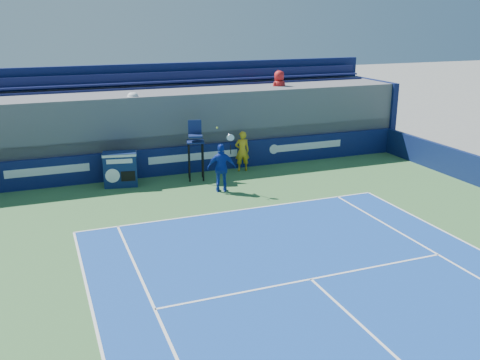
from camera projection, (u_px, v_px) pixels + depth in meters
name	position (u px, v px, depth m)	size (l,w,h in m)	color
ball_person	(242.00, 151.00, 23.36)	(0.65, 0.42, 1.77)	gold
back_hoarding	(194.00, 159.00, 23.23)	(20.40, 0.21, 1.20)	#0D174C
match_clock	(120.00, 168.00, 21.30)	(1.43, 0.95, 1.40)	#102050
umpire_chair	(195.00, 144.00, 21.92)	(0.84, 0.84, 2.48)	black
tennis_player	(222.00, 168.00, 20.56)	(1.19, 0.77, 2.57)	#132F9E
stadium_seating	(180.00, 123.00, 24.70)	(21.00, 4.05, 4.40)	#56555B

